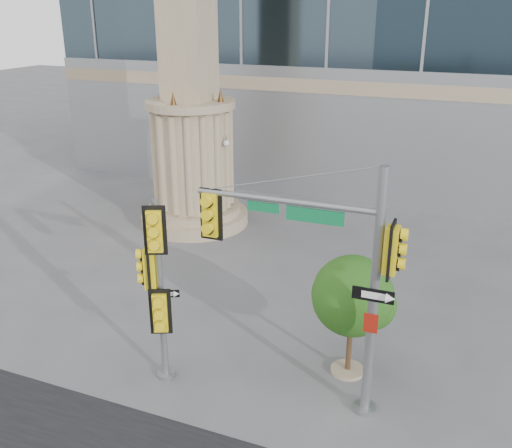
% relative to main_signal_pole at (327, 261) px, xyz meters
% --- Properties ---
extents(ground, '(120.00, 120.00, 0.00)m').
position_rel_main_signal_pole_xyz_m(ground, '(-2.09, 0.09, -3.52)').
color(ground, '#545456').
rests_on(ground, ground).
extents(monument, '(4.40, 4.40, 16.60)m').
position_rel_main_signal_pole_xyz_m(monument, '(-8.09, 9.09, 2.00)').
color(monument, '#9D896A').
rests_on(monument, ground).
extents(main_signal_pole, '(4.41, 0.53, 5.68)m').
position_rel_main_signal_pole_xyz_m(main_signal_pole, '(0.00, 0.00, 0.00)').
color(main_signal_pole, slate).
rests_on(main_signal_pole, ground).
extents(secondary_signal_pole, '(0.86, 0.62, 4.58)m').
position_rel_main_signal_pole_xyz_m(secondary_signal_pole, '(-3.77, -0.70, -0.83)').
color(secondary_signal_pole, slate).
rests_on(secondary_signal_pole, ground).
extents(street_tree, '(1.99, 1.95, 3.10)m').
position_rel_main_signal_pole_xyz_m(street_tree, '(0.36, 1.30, -1.47)').
color(street_tree, '#9D896A').
rests_on(street_tree, ground).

